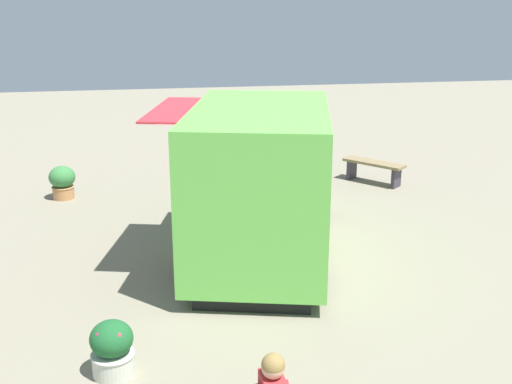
{
  "coord_description": "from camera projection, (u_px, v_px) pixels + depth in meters",
  "views": [
    {
      "loc": [
        1.35,
        9.47,
        4.21
      ],
      "look_at": [
        -0.32,
        -0.22,
        1.13
      ],
      "focal_mm": 44.83,
      "sensor_mm": 36.0,
      "label": 1
    }
  ],
  "objects": [
    {
      "name": "planter_flowering_far",
      "position": [
        112.0,
        348.0,
        7.28
      ],
      "size": [
        0.51,
        0.51,
        0.67
      ],
      "color": "beige",
      "rests_on": "ground_plane"
    },
    {
      "name": "ground_plane",
      "position": [
        239.0,
        263.0,
        10.39
      ],
      "size": [
        40.0,
        40.0,
        0.0
      ],
      "primitive_type": "plane",
      "color": "gray"
    },
    {
      "name": "planter_flowering_side",
      "position": [
        238.0,
        167.0,
        14.66
      ],
      "size": [
        0.43,
        0.43,
        0.72
      ],
      "color": "silver",
      "rests_on": "ground_plane"
    },
    {
      "name": "food_truck",
      "position": [
        263.0,
        180.0,
        10.62
      ],
      "size": [
        3.61,
        5.46,
        2.55
      ],
      "color": "#68C74B",
      "rests_on": "ground_plane"
    },
    {
      "name": "plaza_bench",
      "position": [
        374.0,
        167.0,
        14.63
      ],
      "size": [
        1.25,
        1.35,
        0.51
      ],
      "color": "#87714E",
      "rests_on": "ground_plane"
    },
    {
      "name": "planter_flowering_near",
      "position": [
        62.0,
        181.0,
        13.53
      ],
      "size": [
        0.55,
        0.55,
        0.71
      ],
      "color": "#BB7F4E",
      "rests_on": "ground_plane"
    }
  ]
}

